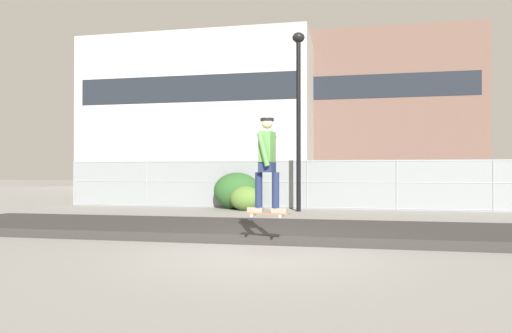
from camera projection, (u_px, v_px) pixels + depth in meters
The scene contains 12 objects.
ground_plane at pixel (262, 254), 7.77m from camera, with size 120.00×120.00×0.00m, color gray.
gravel_berm at pixel (282, 230), 10.17m from camera, with size 16.70×3.15×0.19m, color #33302D.
skateboard at pixel (267, 213), 7.95m from camera, with size 0.82×0.28×0.07m.
skater at pixel (267, 159), 7.96m from camera, with size 0.73×0.60×1.69m.
chain_fence at pixel (307, 184), 17.13m from camera, with size 19.70×0.06×1.85m.
street_lamp at pixel (298, 99), 16.08m from camera, with size 0.44×0.44×6.39m.
parked_car_near at pixel (232, 184), 20.84m from camera, with size 4.40×1.96×1.66m.
parked_car_mid at pixel (364, 185), 19.96m from camera, with size 4.50×2.15×1.66m.
library_building at pixel (207, 117), 49.00m from camera, with size 22.89×13.89×14.79m.
office_block at pixel (370, 114), 54.85m from camera, with size 22.93×15.20×16.80m.
shrub_left at pixel (237, 191), 17.17m from camera, with size 1.78×1.46×1.38m.
shrub_center at pixel (246, 198), 16.40m from camera, with size 1.15×0.94×0.89m.
Camera 1 is at (1.40, -7.66, 1.42)m, focal length 31.66 mm.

